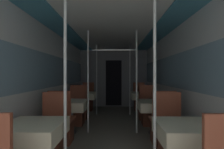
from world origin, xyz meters
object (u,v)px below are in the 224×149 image
Objects in this scene: dining_table_left_0 at (33,132)px; dining_table_left_1 at (71,106)px; chair_left_near_1 at (62,127)px; chair_left_far_1 at (77,113)px; chair_left_far_2 at (88,102)px; chair_right_far_2 at (139,102)px; support_pole_left_1 at (88,82)px; dining_table_right_2 at (142,96)px; support_pole_left_2 at (97,79)px; chair_right_near_2 at (145,109)px; support_pole_right_2 at (130,79)px; chair_left_near_2 at (81,109)px; dining_table_right_0 at (188,133)px; dining_table_right_1 at (154,106)px; chair_left_far_0 at (52,137)px; support_pole_right_0 at (155,88)px; chair_right_far_1 at (149,113)px; support_pole_left_0 at (65,87)px; chair_right_far_0 at (171,138)px; chair_right_near_1 at (162,128)px; support_pole_right_1 at (137,82)px; dining_table_left_2 at (85,96)px.

dining_table_left_0 is 1.78m from dining_table_left_1.
chair_left_far_1 is (0.00, 1.24, 0.00)m from chair_left_near_1.
chair_right_far_2 is (1.87, 0.00, 0.00)m from chair_left_far_2.
support_pole_left_1 is 2.38m from dining_table_right_2.
support_pole_left_1 is at bearing -90.00° from support_pole_left_2.
support_pole_left_2 reaches higher than chair_right_near_2.
chair_left_near_2 is at bearing -157.18° from support_pole_right_2.
chair_left_near_2 is 3.50m from dining_table_right_0.
dining_table_right_1 is at bearing 90.00° from chair_right_far_2.
support_pole_left_2 is (0.39, 3.56, 0.55)m from dining_table_left_0.
chair_right_near_2 is (1.87, 2.32, 0.00)m from chair_left_far_0.
dining_table_left_1 is at bearing 129.68° from support_pole_right_0.
chair_right_far_1 is (1.87, 1.78, 0.00)m from chair_left_far_0.
dining_table_right_2 is (0.39, 3.56, -0.55)m from support_pole_right_0.
support_pole_left_0 is 3.56m from support_pole_left_2.
chair_right_far_0 reaches higher than dining_table_left_1.
dining_table_right_2 is at bearing 90.00° from chair_right_far_2.
chair_left_far_2 is (0.00, 1.24, 0.00)m from chair_left_near_2.
support_pole_left_1 is at bearing -129.68° from dining_table_right_2.
support_pole_right_0 is 1.00× the size of support_pole_right_2.
support_pole_right_0 reaches higher than chair_left_near_1.
dining_table_right_2 is at bearing 83.68° from support_pole_right_0.
support_pole_left_2 is at bearing 121.59° from chair_right_near_1.
chair_right_far_1 is 1.19m from dining_table_right_2.
dining_table_left_1 is 0.31× the size of support_pole_right_1.
dining_table_left_0 is at bearing 65.89° from chair_right_far_2.
dining_table_right_2 is (1.87, -0.62, 0.28)m from chair_left_far_2.
support_pole_right_2 reaches higher than chair_left_far_2.
chair_left_near_2 is (0.00, -0.62, -0.28)m from dining_table_left_2.
dining_table_left_1 is (0.00, 1.78, 0.00)m from dining_table_left_0.
chair_left_near_1 is 0.44× the size of support_pole_left_1.
chair_left_far_2 is 0.44× the size of support_pole_left_2.
chair_right_far_1 is (1.87, -0.54, 0.00)m from chair_left_near_2.
support_pole_right_0 is at bearing -58.69° from support_pole_left_1.
dining_table_left_0 is 0.71× the size of chair_left_far_0.
dining_table_right_1 is at bearing 43.57° from dining_table_left_0.
chair_left_near_2 is 2.22m from dining_table_right_1.
chair_left_near_2 is 1.00× the size of chair_right_near_1.
dining_table_left_1 is 1.87m from dining_table_right_1.
support_pole_left_2 is (0.39, 0.00, 0.55)m from dining_table_left_2.
chair_left_near_1 is 0.44× the size of support_pole_right_2.
support_pole_right_2 is at bearing -116.68° from chair_left_far_0.
dining_table_left_1 is 0.71× the size of chair_left_far_1.
chair_right_far_2 is at bearing 33.59° from chair_left_near_2.
support_pole_right_1 reaches higher than chair_left_far_1.
chair_right_far_1 is at bearing 136.43° from chair_left_far_2.
support_pole_left_2 is at bearing 106.92° from support_pole_right_0.
chair_right_far_1 is at bearing -38.11° from support_pole_left_2.
support_pole_left_1 reaches higher than chair_right_near_2.
support_pole_right_1 is at bearing -38.11° from chair_left_near_2.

